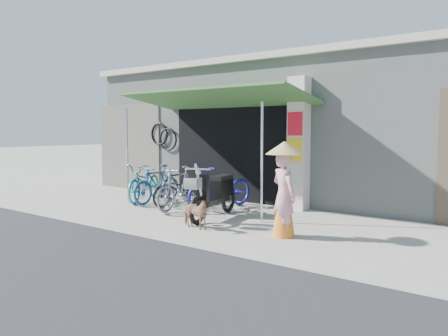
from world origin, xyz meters
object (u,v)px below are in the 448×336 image
Objects in this scene: bike_teal at (145,182)px; nun at (284,189)px; street_dog at (194,213)px; bike_blue at (157,184)px; bike_black at (179,189)px; moped at (215,194)px; bike_silver at (180,188)px; bike_navy at (221,187)px.

bike_teal is 1.13× the size of nun.
street_dog is 0.41× the size of nun.
bike_blue is 3.03m from street_dog.
bike_blue is 1.02× the size of bike_black.
bike_blue is at bearing -162.63° from bike_black.
street_dog is at bearing -32.61° from bike_blue.
nun is at bearing -16.13° from bike_blue.
bike_silver is at bearing 157.81° from moped.
nun is (1.61, 0.44, 0.53)m from street_dog.
bike_teal is at bearing 65.20° from street_dog.
bike_teal is 4.88m from nun.
bike_black is at bearing 5.14° from nun.
bike_navy is 2.90m from nun.
bike_navy is 2.86× the size of street_dog.
bike_teal is at bearing -163.30° from bike_navy.
nun is (1.91, -0.56, 0.32)m from moped.
street_dog is at bearing -56.23° from bike_navy.
street_dog is 1.75m from nun.
moped reaches higher than bike_blue.
bike_teal is 1.17m from bike_black.
bike_black is 0.80× the size of moped.
moped is (1.63, -0.71, 0.09)m from bike_black.
bike_black is 0.80× the size of bike_navy.
bike_navy is at bearing 10.63° from bike_blue.
bike_silver is at bearing -18.80° from bike_blue.
street_dog is 1.06m from moped.
bike_navy is 1.10m from moped.
bike_silver reaches higher than street_dog.
bike_silver is (0.42, -0.45, 0.10)m from bike_black.
bike_navy reaches higher than bike_black.
bike_blue is 0.94× the size of bike_silver.
bike_black is (0.64, 0.10, -0.07)m from bike_blue.
bike_silver is 1.03× the size of nun.
bike_teal is 0.54m from bike_blue.
moped is at bearing -36.99° from bike_teal.
bike_teal is 1.10× the size of bike_silver.
bike_navy is (2.25, 0.25, 0.02)m from bike_teal.
bike_blue is at bearing 9.19° from nun.
street_dog is (1.92, -1.71, -0.12)m from bike_black.
moped is at bearing 20.29° from street_dog.
bike_teal is at bearing 157.70° from bike_silver.
moped is 1.18× the size of nun.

